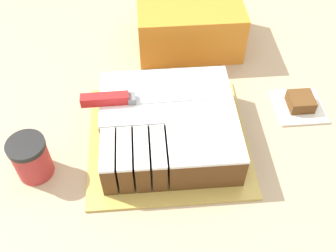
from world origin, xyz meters
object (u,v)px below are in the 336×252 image
object	(u,v)px
cake	(169,125)
brownie	(301,101)
coffee_cup	(31,158)
cake_board	(168,139)
knife	(119,99)
storage_box	(189,23)

from	to	relation	value
cake	brownie	xyz separation A→B (m)	(0.32, 0.07, -0.03)
cake	coffee_cup	distance (m)	0.29
brownie	coffee_cup	bearing A→B (deg)	-167.14
cake_board	knife	size ratio (longest dim) A/B	1.29
cake_board	storage_box	world-z (taller)	storage_box
coffee_cup	storage_box	bearing A→B (deg)	48.13
cake_board	brownie	distance (m)	0.33
knife	brownie	world-z (taller)	knife
cake	storage_box	size ratio (longest dim) A/B	1.05
cake_board	storage_box	distance (m)	0.36
coffee_cup	cake_board	bearing A→B (deg)	12.45
cake_board	coffee_cup	world-z (taller)	coffee_cup
cake_board	knife	bearing A→B (deg)	158.67
knife	coffee_cup	size ratio (longest dim) A/B	2.87
cake_board	cake	distance (m)	0.05
cake_board	storage_box	bearing A→B (deg)	76.35
knife	brownie	size ratio (longest dim) A/B	4.74
knife	coffee_cup	distance (m)	0.21
cake	coffee_cup	world-z (taller)	coffee_cup
cake_board	coffee_cup	distance (m)	0.29
coffee_cup	storage_box	xyz separation A→B (m)	(0.36, 0.41, 0.02)
cake	storage_box	distance (m)	0.35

